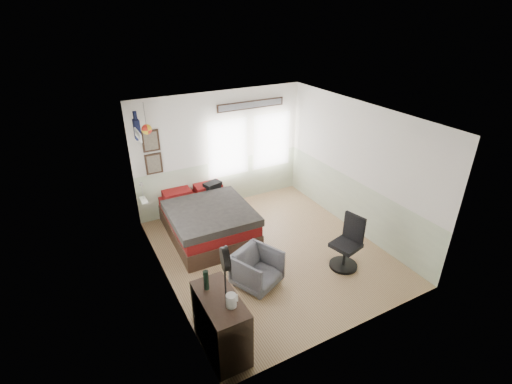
# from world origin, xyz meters

# --- Properties ---
(ground_plane) EXTENTS (4.00, 4.50, 0.01)m
(ground_plane) POSITION_xyz_m (0.00, 0.00, -0.01)
(ground_plane) COLOR #906644
(room_shell) EXTENTS (4.02, 4.52, 2.71)m
(room_shell) POSITION_xyz_m (-0.08, 0.19, 1.61)
(room_shell) COLOR white
(room_shell) RESTS_ON ground_plane
(wall_decor) EXTENTS (3.55, 1.32, 1.44)m
(wall_decor) POSITION_xyz_m (-1.10, 1.96, 2.10)
(wall_decor) COLOR black
(wall_decor) RESTS_ON room_shell
(bed) EXTENTS (1.63, 2.22, 0.70)m
(bed) POSITION_xyz_m (-0.84, 1.16, 0.34)
(bed) COLOR #342118
(bed) RESTS_ON ground_plane
(dresser) EXTENTS (0.48, 1.00, 0.90)m
(dresser) POSITION_xyz_m (-1.74, -1.64, 0.45)
(dresser) COLOR #342118
(dresser) RESTS_ON ground_plane
(armchair) EXTENTS (0.92, 0.93, 0.65)m
(armchair) POSITION_xyz_m (-0.68, -0.71, 0.32)
(armchair) COLOR slate
(armchair) RESTS_ON ground_plane
(nightstand) EXTENTS (0.59, 0.49, 0.56)m
(nightstand) POSITION_xyz_m (-0.39, 1.92, 0.28)
(nightstand) COLOR #342118
(nightstand) RESTS_ON ground_plane
(task_chair) EXTENTS (0.55, 0.55, 1.02)m
(task_chair) POSITION_xyz_m (1.01, -1.03, 0.42)
(task_chair) COLOR black
(task_chair) RESTS_ON ground_plane
(kettle) EXTENTS (0.16, 0.14, 0.18)m
(kettle) POSITION_xyz_m (-1.66, -1.84, 0.99)
(kettle) COLOR silver
(kettle) RESTS_ON dresser
(bottle) EXTENTS (0.07, 0.07, 0.29)m
(bottle) POSITION_xyz_m (-1.82, -1.39, 1.05)
(bottle) COLOR black
(bottle) RESTS_ON dresser
(stand_fan) EXTENTS (0.15, 0.32, 0.80)m
(stand_fan) POSITION_xyz_m (-1.65, -1.68, 1.52)
(stand_fan) COLOR black
(stand_fan) RESTS_ON dresser
(black_bag) EXTENTS (0.43, 0.35, 0.22)m
(black_bag) POSITION_xyz_m (-0.39, 1.92, 0.67)
(black_bag) COLOR black
(black_bag) RESTS_ON nightstand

